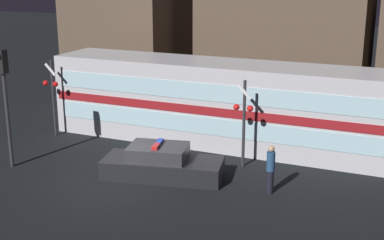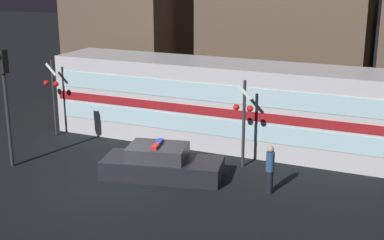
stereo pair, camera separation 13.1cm
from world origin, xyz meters
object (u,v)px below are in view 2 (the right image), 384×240
Objects in this scene: train at (217,103)px; police_car at (161,164)px; pedestrian at (270,169)px; crossing_signal_near at (243,117)px; traffic_light_corner at (5,89)px.

train is 4.84m from police_car.
train is at bearing 72.55° from police_car.
pedestrian is (4.13, 0.17, 0.39)m from police_car.
crossing_signal_near reaches higher than police_car.
traffic_light_corner is (-5.94, -1.39, 2.65)m from police_car.
train is at bearing 129.89° from crossing_signal_near.
train is 4.35× the size of crossing_signal_near.
crossing_signal_near is at bearing 129.44° from pedestrian.
pedestrian is 0.50× the size of crossing_signal_near.
crossing_signal_near is (2.03, -2.43, 0.21)m from train.
train is 3.20× the size of police_car.
train reaches higher than police_car.
pedestrian is at bearing -50.56° from crossing_signal_near.
pedestrian reaches higher than police_car.
police_car is 1.02× the size of traffic_light_corner.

